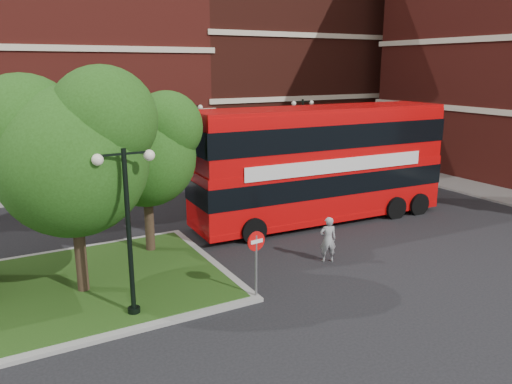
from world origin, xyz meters
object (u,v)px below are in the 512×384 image
bus (321,156)px  car_silver (148,178)px  woman (328,239)px  car_white (241,165)px

bus → car_silver: (-5.37, 9.71, -2.34)m
woman → car_white: 15.48m
bus → car_white: (1.27, 10.55, -2.38)m
car_silver → car_white: 6.69m
woman → car_silver: size_ratio=0.40×
bus → woman: size_ratio=7.12×
bus → car_white: size_ratio=2.91×
car_white → woman: bearing=165.8°
bus → car_white: 10.89m
bus → woman: bearing=-120.2°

